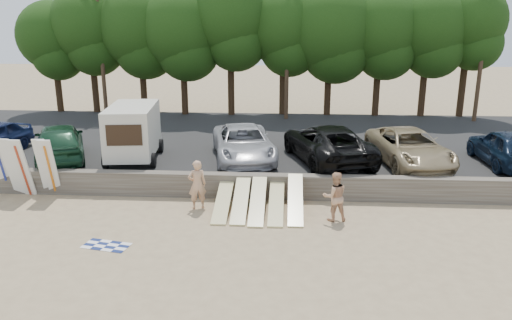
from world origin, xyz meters
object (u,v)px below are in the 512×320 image
object	(u,v)px
car_4	(409,148)
beachgoer_a	(197,185)
box_trailer	(133,130)
car_2	(243,143)
car_3	(327,143)
beachgoer_b	(335,196)
cooler	(242,201)
car_1	(60,142)
car_5	(506,148)

from	to	relation	value
car_4	beachgoer_a	distance (m)	9.83
box_trailer	car_2	bearing A→B (deg)	-2.99
car_2	car_4	bearing A→B (deg)	-13.69
car_3	car_4	distance (m)	3.66
car_4	car_3	bearing A→B (deg)	165.79
box_trailer	beachgoer_b	xyz separation A→B (m)	(8.84, -4.94, -1.21)
box_trailer	car_3	world-z (taller)	box_trailer
car_2	beachgoer_b	bearing A→B (deg)	-66.12
box_trailer	cooler	xyz separation A→B (m)	(5.37, -3.64, -1.96)
beachgoer_b	car_4	bearing A→B (deg)	-136.96
car_3	beachgoer_b	xyz separation A→B (m)	(-0.07, -5.31, -0.64)
car_2	car_1	bearing A→B (deg)	172.82
box_trailer	car_3	size ratio (longest dim) A/B	0.68
box_trailer	car_5	world-z (taller)	box_trailer
car_3	car_5	size ratio (longest dim) A/B	1.27
beachgoer_b	car_5	bearing A→B (deg)	-157.60
box_trailer	car_4	bearing A→B (deg)	-6.65
car_2	beachgoer_b	size ratio (longest dim) A/B	3.07
car_1	car_2	distance (m)	8.48
car_2	beachgoer_a	distance (m)	4.70
car_1	beachgoer_b	xyz separation A→B (m)	(12.23, -4.64, -0.67)
car_3	car_5	world-z (taller)	car_3
cooler	box_trailer	bearing A→B (deg)	126.14
beachgoer_b	cooler	world-z (taller)	beachgoer_b
beachgoer_b	cooler	size ratio (longest dim) A/B	4.81
car_1	car_4	size ratio (longest dim) A/B	0.92
car_1	beachgoer_a	bearing A→B (deg)	127.86
car_2	cooler	world-z (taller)	car_2
car_3	beachgoer_a	world-z (taller)	car_3
car_5	cooler	bearing A→B (deg)	16.59
car_1	car_2	world-z (taller)	car_1
car_4	cooler	size ratio (longest dim) A/B	14.83
car_1	car_4	xyz separation A→B (m)	(15.95, 0.38, -0.10)
car_4	car_1	bearing A→B (deg)	171.61
car_5	beachgoer_b	size ratio (longest dim) A/B	2.66
car_5	beachgoer_b	distance (m)	9.50
car_5	beachgoer_a	world-z (taller)	car_5
car_2	box_trailer	bearing A→B (deg)	172.45
box_trailer	car_2	world-z (taller)	box_trailer
car_2	beachgoer_b	xyz separation A→B (m)	(3.78, -5.30, -0.57)
car_2	cooler	distance (m)	4.23
car_4	car_2	bearing A→B (deg)	168.16
beachgoer_a	car_5	bearing A→B (deg)	178.91
beachgoer_a	beachgoer_b	size ratio (longest dim) A/B	1.05
car_5	car_1	bearing A→B (deg)	-0.58
box_trailer	car_5	bearing A→B (deg)	-6.37
car_2	cooler	bearing A→B (deg)	-97.20
car_1	beachgoer_b	size ratio (longest dim) A/B	2.85
car_4	beachgoer_b	world-z (taller)	car_4
beachgoer_a	car_3	bearing A→B (deg)	-158.64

